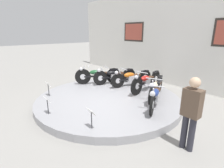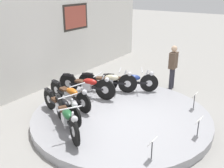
{
  "view_description": "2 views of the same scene",
  "coord_description": "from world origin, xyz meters",
  "px_view_note": "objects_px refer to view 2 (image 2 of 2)",
  "views": [
    {
      "loc": [
        4.57,
        -3.55,
        2.45
      ],
      "look_at": [
        0.07,
        0.1,
        0.68
      ],
      "focal_mm": 28.0,
      "sensor_mm": 36.0,
      "label": 1
    },
    {
      "loc": [
        -5.63,
        -3.42,
        3.64
      ],
      "look_at": [
        0.05,
        0.34,
        1.01
      ],
      "focal_mm": 42.0,
      "sensor_mm": 36.0,
      "label": 2
    }
  ],
  "objects_px": {
    "motorcycle_cream": "(109,81)",
    "info_placard_front_left": "(152,144)",
    "info_placard_front_centre": "(199,122)",
    "info_placard_front_right": "(195,97)",
    "motorcycle_orange": "(70,94)",
    "motorcycle_green": "(67,117)",
    "motorcycle_blue": "(130,81)",
    "motorcycle_black": "(62,105)",
    "motorcycle_red": "(87,85)",
    "visitor_standing": "(173,65)"
  },
  "relations": [
    {
      "from": "motorcycle_cream",
      "to": "info_placard_front_right",
      "type": "xyz_separation_m",
      "value": [
        0.29,
        -2.79,
        -0.02
      ]
    },
    {
      "from": "motorcycle_black",
      "to": "info_placard_front_centre",
      "type": "distance_m",
      "value": 3.5
    },
    {
      "from": "motorcycle_black",
      "to": "motorcycle_blue",
      "type": "distance_m",
      "value": 2.73
    },
    {
      "from": "motorcycle_orange",
      "to": "motorcycle_blue",
      "type": "xyz_separation_m",
      "value": [
        1.96,
        -0.91,
        0.0
      ]
    },
    {
      "from": "motorcycle_blue",
      "to": "info_placard_front_centre",
      "type": "bearing_deg",
      "value": -119.46
    },
    {
      "from": "motorcycle_orange",
      "to": "visitor_standing",
      "type": "bearing_deg",
      "value": -27.17
    },
    {
      "from": "info_placard_front_left",
      "to": "visitor_standing",
      "type": "relative_size",
      "value": 0.32
    },
    {
      "from": "motorcycle_cream",
      "to": "info_placard_front_right",
      "type": "height_order",
      "value": "motorcycle_cream"
    },
    {
      "from": "info_placard_front_centre",
      "to": "motorcycle_black",
      "type": "bearing_deg",
      "value": 108.61
    },
    {
      "from": "info_placard_front_centre",
      "to": "visitor_standing",
      "type": "relative_size",
      "value": 0.32
    },
    {
      "from": "motorcycle_blue",
      "to": "info_placard_front_centre",
      "type": "relative_size",
      "value": 3.37
    },
    {
      "from": "motorcycle_orange",
      "to": "info_placard_front_centre",
      "type": "bearing_deg",
      "value": -83.57
    },
    {
      "from": "motorcycle_red",
      "to": "info_placard_front_right",
      "type": "height_order",
      "value": "motorcycle_red"
    },
    {
      "from": "motorcycle_black",
      "to": "info_placard_front_left",
      "type": "distance_m",
      "value": 2.81
    },
    {
      "from": "motorcycle_red",
      "to": "motorcycle_orange",
      "type": "bearing_deg",
      "value": -179.73
    },
    {
      "from": "motorcycle_cream",
      "to": "info_placard_front_left",
      "type": "height_order",
      "value": "motorcycle_cream"
    },
    {
      "from": "motorcycle_black",
      "to": "info_placard_front_right",
      "type": "relative_size",
      "value": 3.7
    },
    {
      "from": "motorcycle_red",
      "to": "visitor_standing",
      "type": "bearing_deg",
      "value": -33.92
    },
    {
      "from": "motorcycle_green",
      "to": "motorcycle_black",
      "type": "xyz_separation_m",
      "value": [
        0.43,
        0.58,
        -0.02
      ]
    },
    {
      "from": "motorcycle_orange",
      "to": "motorcycle_cream",
      "type": "xyz_separation_m",
      "value": [
        1.54,
        -0.33,
        0.01
      ]
    },
    {
      "from": "motorcycle_black",
      "to": "motorcycle_orange",
      "type": "relative_size",
      "value": 0.98
    },
    {
      "from": "motorcycle_green",
      "to": "info_placard_front_centre",
      "type": "height_order",
      "value": "motorcycle_green"
    },
    {
      "from": "motorcycle_red",
      "to": "motorcycle_blue",
      "type": "bearing_deg",
      "value": -38.85
    },
    {
      "from": "motorcycle_green",
      "to": "motorcycle_black",
      "type": "relative_size",
      "value": 0.92
    },
    {
      "from": "motorcycle_orange",
      "to": "motorcycle_black",
      "type": "bearing_deg",
      "value": -154.78
    },
    {
      "from": "info_placard_front_right",
      "to": "visitor_standing",
      "type": "bearing_deg",
      "value": 38.54
    },
    {
      "from": "info_placard_front_left",
      "to": "info_placard_front_centre",
      "type": "xyz_separation_m",
      "value": [
        1.41,
        -0.53,
        0.0
      ]
    },
    {
      "from": "info_placard_front_left",
      "to": "visitor_standing",
      "type": "distance_m",
      "value": 4.69
    },
    {
      "from": "motorcycle_red",
      "to": "info_placard_front_right",
      "type": "relative_size",
      "value": 3.93
    },
    {
      "from": "motorcycle_cream",
      "to": "info_placard_front_centre",
      "type": "height_order",
      "value": "motorcycle_cream"
    },
    {
      "from": "motorcycle_blue",
      "to": "info_placard_front_left",
      "type": "distance_m",
      "value": 3.69
    },
    {
      "from": "info_placard_front_centre",
      "to": "motorcycle_green",
      "type": "bearing_deg",
      "value": 119.41
    },
    {
      "from": "info_placard_front_left",
      "to": "motorcycle_green",
      "type": "bearing_deg",
      "value": 93.55
    },
    {
      "from": "motorcycle_orange",
      "to": "motorcycle_blue",
      "type": "bearing_deg",
      "value": -24.99
    },
    {
      "from": "visitor_standing",
      "to": "motorcycle_orange",
      "type": "bearing_deg",
      "value": 152.83
    },
    {
      "from": "motorcycle_black",
      "to": "visitor_standing",
      "type": "relative_size",
      "value": 1.18
    },
    {
      "from": "info_placard_front_right",
      "to": "info_placard_front_centre",
      "type": "bearing_deg",
      "value": -159.35
    },
    {
      "from": "motorcycle_blue",
      "to": "info_placard_front_centre",
      "type": "height_order",
      "value": "motorcycle_blue"
    },
    {
      "from": "motorcycle_green",
      "to": "motorcycle_orange",
      "type": "relative_size",
      "value": 0.91
    },
    {
      "from": "motorcycle_green",
      "to": "motorcycle_cream",
      "type": "distance_m",
      "value": 2.73
    },
    {
      "from": "motorcycle_red",
      "to": "motorcycle_cream",
      "type": "bearing_deg",
      "value": -25.04
    },
    {
      "from": "motorcycle_black",
      "to": "info_placard_front_centre",
      "type": "xyz_separation_m",
      "value": [
        1.12,
        -3.32,
        -0.01
      ]
    },
    {
      "from": "motorcycle_cream",
      "to": "motorcycle_blue",
      "type": "relative_size",
      "value": 1.05
    },
    {
      "from": "motorcycle_black",
      "to": "info_placard_front_centre",
      "type": "relative_size",
      "value": 3.7
    },
    {
      "from": "motorcycle_black",
      "to": "motorcycle_blue",
      "type": "xyz_separation_m",
      "value": [
        2.67,
        -0.58,
        -0.0
      ]
    },
    {
      "from": "motorcycle_orange",
      "to": "info_placard_front_right",
      "type": "height_order",
      "value": "motorcycle_orange"
    },
    {
      "from": "info_placard_front_right",
      "to": "visitor_standing",
      "type": "height_order",
      "value": "visitor_standing"
    },
    {
      "from": "motorcycle_blue",
      "to": "motorcycle_orange",
      "type": "bearing_deg",
      "value": 155.01
    },
    {
      "from": "motorcycle_orange",
      "to": "info_placard_front_centre",
      "type": "height_order",
      "value": "motorcycle_orange"
    },
    {
      "from": "motorcycle_black",
      "to": "motorcycle_blue",
      "type": "bearing_deg",
      "value": -12.29
    }
  ]
}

